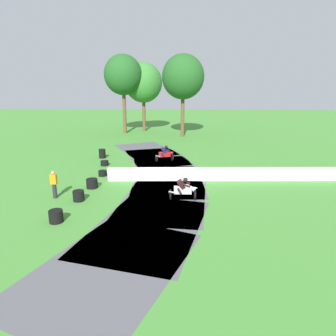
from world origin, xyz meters
TOP-DOWN VIEW (x-y plane):
  - ground_plane at (0.00, 0.00)m, footprint 120.00×120.00m
  - track_asphalt at (-1.02, -0.06)m, footprint 9.11×29.02m
  - safety_barrier at (4.79, 0.26)m, footprint 17.88×1.29m
  - motorcycle_lead_white at (1.05, -3.60)m, footprint 1.68×0.73m
  - motorcycle_chase_red at (-0.53, 5.39)m, footprint 1.70×1.11m
  - tire_stack_near at (-5.08, -6.79)m, footprint 0.67×0.67m
  - tire_stack_mid_a at (-4.92, -4.01)m, footprint 0.63×0.63m
  - tire_stack_mid_b at (-4.80, -1.79)m, footprint 0.71×0.71m
  - tire_stack_far at (-4.80, 0.83)m, footprint 0.60×0.60m
  - tire_stack_extra_a at (-5.39, 3.71)m, footprint 0.64×0.64m
  - tire_stack_extra_b at (-6.24, 6.28)m, footprint 0.59×0.59m
  - track_marshal at (-6.44, -3.64)m, footprint 0.34×0.24m
  - tree_far_left at (0.88, 18.24)m, footprint 5.09×5.09m
  - tree_far_right at (-6.81, 20.49)m, footprint 4.87×4.87m
  - tree_mid_rise at (-4.49, 22.55)m, footprint 5.08×5.08m

SIDE VIEW (x-z plane):
  - ground_plane at x=0.00m, z-range 0.00..0.00m
  - track_asphalt at x=-1.02m, z-range 0.00..0.01m
  - tire_stack_extra_a at x=-5.39m, z-range 0.00..0.40m
  - tire_stack_far at x=-4.80m, z-range 0.00..0.40m
  - tire_stack_near at x=-5.08m, z-range 0.00..0.60m
  - tire_stack_mid_a at x=-4.92m, z-range 0.00..0.60m
  - tire_stack_mid_b at x=-4.80m, z-range 0.00..0.60m
  - tire_stack_extra_b at x=-6.24m, z-range 0.00..0.80m
  - safety_barrier at x=4.79m, z-range 0.00..0.90m
  - motorcycle_lead_white at x=1.05m, z-range -0.06..1.37m
  - motorcycle_chase_red at x=-0.53m, z-range -0.05..1.37m
  - track_marshal at x=-6.44m, z-range 0.00..1.63m
  - tree_mid_rise at x=-4.49m, z-range 1.93..11.18m
  - tree_far_left at x=0.88m, z-range 2.25..12.17m
  - tree_far_right at x=-6.81m, z-range 2.45..12.55m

